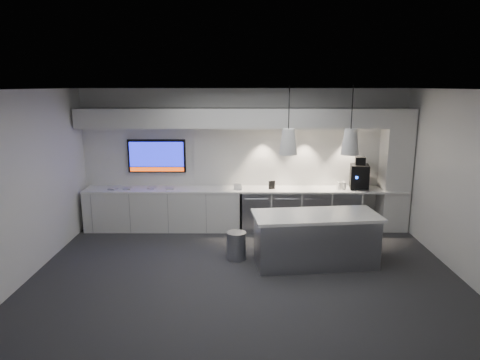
{
  "coord_description": "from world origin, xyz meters",
  "views": [
    {
      "loc": [
        -0.06,
        -6.7,
        3.06
      ],
      "look_at": [
        -0.09,
        1.1,
        1.33
      ],
      "focal_mm": 32.0,
      "sensor_mm": 36.0,
      "label": 1
    }
  ],
  "objects_px": {
    "wall_tv": "(157,156)",
    "bin": "(236,245)",
    "coffee_machine": "(359,176)",
    "island": "(315,239)"
  },
  "relations": [
    {
      "from": "island",
      "to": "bin",
      "type": "height_order",
      "value": "island"
    },
    {
      "from": "wall_tv",
      "to": "island",
      "type": "distance_m",
      "value": 3.94
    },
    {
      "from": "wall_tv",
      "to": "bin",
      "type": "height_order",
      "value": "wall_tv"
    },
    {
      "from": "bin",
      "to": "coffee_machine",
      "type": "bearing_deg",
      "value": 32.74
    },
    {
      "from": "wall_tv",
      "to": "coffee_machine",
      "type": "height_order",
      "value": "wall_tv"
    },
    {
      "from": "coffee_machine",
      "to": "island",
      "type": "bearing_deg",
      "value": -113.11
    },
    {
      "from": "wall_tv",
      "to": "island",
      "type": "height_order",
      "value": "wall_tv"
    },
    {
      "from": "bin",
      "to": "coffee_machine",
      "type": "distance_m",
      "value": 3.23
    },
    {
      "from": "island",
      "to": "coffee_machine",
      "type": "xyz_separation_m",
      "value": [
        1.23,
        1.9,
        0.72
      ]
    },
    {
      "from": "wall_tv",
      "to": "coffee_machine",
      "type": "bearing_deg",
      "value": -3.25
    }
  ]
}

